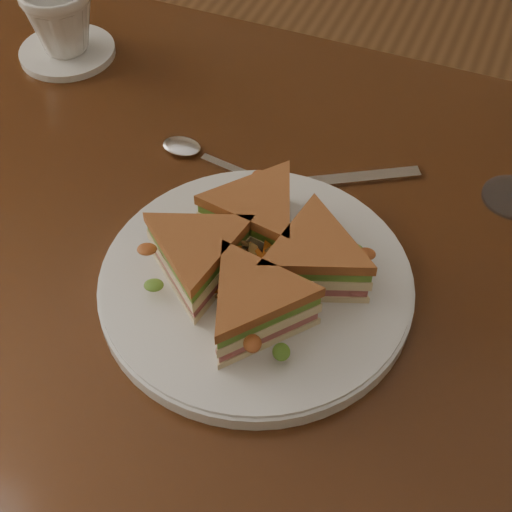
# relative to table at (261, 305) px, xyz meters

# --- Properties ---
(table) EXTENTS (1.20, 0.80, 0.75)m
(table) POSITION_rel_table_xyz_m (0.00, 0.00, 0.00)
(table) COLOR black
(table) RESTS_ON ground
(plate) EXTENTS (0.31, 0.31, 0.02)m
(plate) POSITION_rel_table_xyz_m (0.01, -0.05, 0.11)
(plate) COLOR white
(plate) RESTS_ON table
(sandwich_wedges) EXTENTS (0.26, 0.26, 0.06)m
(sandwich_wedges) POSITION_rel_table_xyz_m (0.01, -0.05, 0.14)
(sandwich_wedges) COLOR beige
(sandwich_wedges) RESTS_ON plate
(crisps_mound) EXTENTS (0.09, 0.09, 0.05)m
(crisps_mound) POSITION_rel_table_xyz_m (0.01, -0.05, 0.14)
(crisps_mound) COLOR #BE5D18
(crisps_mound) RESTS_ON plate
(spoon) EXTENTS (0.18, 0.05, 0.01)m
(spoon) POSITION_rel_table_xyz_m (-0.12, 0.11, 0.10)
(spoon) COLOR silver
(spoon) RESTS_ON table
(knife) EXTENTS (0.19, 0.12, 0.00)m
(knife) POSITION_rel_table_xyz_m (0.03, 0.12, 0.10)
(knife) COLOR silver
(knife) RESTS_ON table
(saucer) EXTENTS (0.13, 0.13, 0.01)m
(saucer) POSITION_rel_table_xyz_m (-0.38, 0.23, 0.10)
(saucer) COLOR white
(saucer) RESTS_ON table
(coffee_cup) EXTENTS (0.12, 0.12, 0.09)m
(coffee_cup) POSITION_rel_table_xyz_m (-0.38, 0.23, 0.15)
(coffee_cup) COLOR white
(coffee_cup) RESTS_ON saucer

